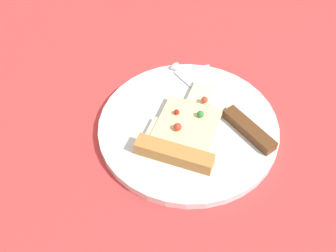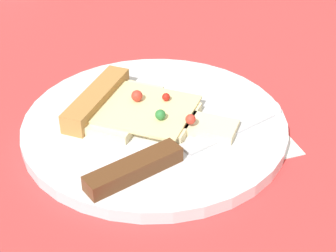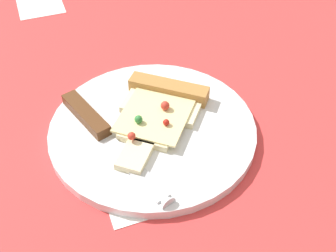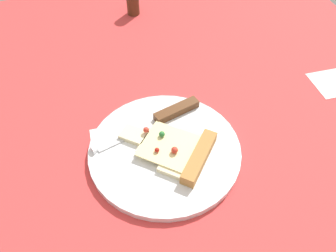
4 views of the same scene
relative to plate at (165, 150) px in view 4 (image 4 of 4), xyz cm
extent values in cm
cube|color=#D13838|center=(3.41, -1.98, -2.20)|extent=(133.50, 133.50, 3.00)
cube|color=white|center=(-42.74, -9.75, -0.80)|extent=(9.00, 9.00, 0.20)
cube|color=white|center=(9.04, -4.84, -0.80)|extent=(9.00, 9.00, 0.20)
cylinder|color=silver|center=(0.00, 0.00, 0.00)|extent=(29.03, 29.03, 1.40)
cube|color=beige|center=(-3.09, 2.54, 1.20)|extent=(11.61, 12.31, 1.00)
cube|color=beige|center=(1.16, -0.95, 1.20)|extent=(8.90, 9.12, 1.00)
cube|color=beige|center=(5.03, -4.12, 1.20)|extent=(6.30, 6.08, 1.00)
cube|color=#F2E099|center=(-0.77, 0.63, 1.85)|extent=(13.57, 13.45, 0.30)
cube|color=#B27A3D|center=(-5.41, 4.44, 1.80)|extent=(9.62, 10.93, 2.20)
sphere|color=red|center=(-1.30, 2.36, 2.64)|extent=(1.28, 1.28, 1.28)
sphere|color=red|center=(2.72, -3.78, 2.55)|extent=(1.10, 1.10, 1.10)
sphere|color=#2D7A38|center=(0.02, -2.34, 2.57)|extent=(1.13, 1.13, 1.13)
sphere|color=#B21E14|center=(1.78, 1.38, 2.45)|extent=(0.90, 0.90, 0.90)
cube|color=silver|center=(6.76, -4.69, 0.85)|extent=(12.04, 5.58, 0.30)
cone|color=silver|center=(12.47, -2.85, 0.85)|extent=(2.52, 2.52, 2.00)
cube|color=#593319|center=(-4.66, -8.36, 1.50)|extent=(10.19, 5.16, 1.60)
cylinder|color=#4C2D19|center=(-3.55, -51.40, 2.70)|extent=(3.56, 3.56, 6.80)
camera|label=1|loc=(-41.83, 18.25, 54.59)|focal=47.05mm
camera|label=2|loc=(-13.48, -44.11, 31.83)|focal=54.10mm
camera|label=3|loc=(39.97, -12.58, 41.39)|focal=44.53mm
camera|label=4|loc=(9.20, 38.29, 51.84)|focal=36.22mm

